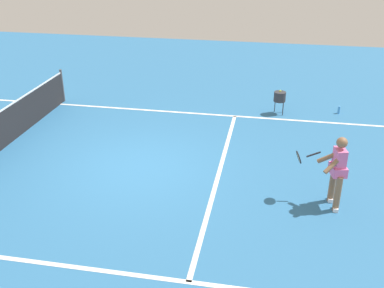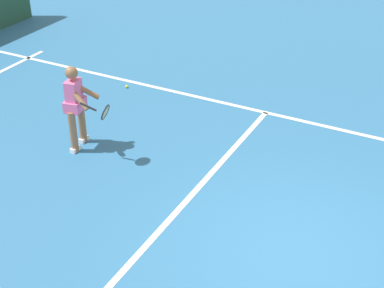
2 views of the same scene
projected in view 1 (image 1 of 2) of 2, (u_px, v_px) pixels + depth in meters
name	position (u px, v px, depth m)	size (l,w,h in m)	color
ground_plane	(139.00, 167.00, 11.10)	(27.68, 27.68, 0.00)	teal
service_line_marking	(219.00, 174.00, 10.78)	(7.39, 0.10, 0.01)	white
sideline_left_marking	(77.00, 267.00, 7.82)	(0.10, 19.29, 0.01)	white
sideline_right_marking	(173.00, 112.00, 14.38)	(0.10, 19.29, 0.01)	white
tennis_player	(336.00, 169.00, 9.21)	(0.69, 1.04, 1.55)	#8C6647
ball_hopper	(280.00, 97.00, 14.04)	(0.36, 0.36, 0.74)	#333338
water_bottle	(339.00, 110.00, 14.22)	(0.07, 0.07, 0.24)	#4C9EE5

